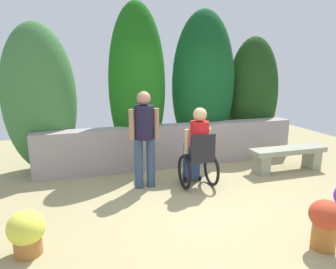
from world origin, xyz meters
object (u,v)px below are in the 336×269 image
flower_pot_red_accent (326,221)px  person_standing_companion (144,134)px  flower_pot_terracotta_by_wall (27,232)px  person_in_wheelchair (198,150)px  stone_bench (288,155)px

flower_pot_red_accent → person_standing_companion: bearing=123.4°
flower_pot_terracotta_by_wall → flower_pot_red_accent: bearing=-15.2°
person_in_wheelchair → flower_pot_red_accent: person_in_wheelchair is taller
person_in_wheelchair → person_standing_companion: 0.91m
flower_pot_red_accent → person_in_wheelchair: bearing=107.6°
flower_pot_terracotta_by_wall → flower_pot_red_accent: size_ratio=0.89×
stone_bench → flower_pot_red_accent: bearing=-114.9°
stone_bench → person_standing_companion: 2.84m
person_standing_companion → flower_pot_red_accent: (1.49, -2.26, -0.59)m
person_standing_companion → flower_pot_terracotta_by_wall: bearing=-136.4°
person_in_wheelchair → person_standing_companion: (-0.84, 0.21, 0.29)m
stone_bench → person_in_wheelchair: (-1.94, -0.19, 0.32)m
person_standing_companion → flower_pot_red_accent: 2.77m
person_standing_companion → flower_pot_terracotta_by_wall: 2.24m
person_standing_companion → person_in_wheelchair: bearing=-12.2°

